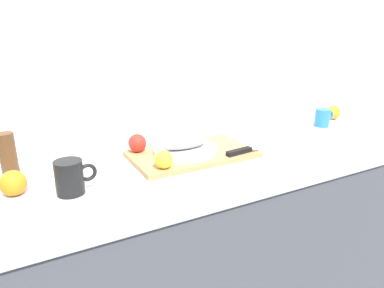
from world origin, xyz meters
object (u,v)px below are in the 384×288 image
(white_plate, at_px, (185,150))
(coffee_mug_1, at_px, (323,118))
(cutting_board, at_px, (192,154))
(fish_fillet, at_px, (185,143))
(pepper_mill, at_px, (8,156))
(orange_0, at_px, (13,183))
(chef_knife, at_px, (250,149))
(coffee_mug_0, at_px, (70,177))
(lemon_0, at_px, (164,160))

(white_plate, distance_m, coffee_mug_1, 0.79)
(cutting_board, height_order, coffee_mug_1, coffee_mug_1)
(fish_fillet, relative_size, pepper_mill, 1.19)
(orange_0, relative_size, pepper_mill, 0.49)
(chef_knife, bearing_deg, fish_fillet, 147.68)
(cutting_board, relative_size, coffee_mug_1, 4.13)
(coffee_mug_0, relative_size, orange_0, 1.62)
(fish_fillet, height_order, pepper_mill, pepper_mill)
(coffee_mug_1, xyz_separation_m, pepper_mill, (-1.38, 0.03, 0.03))
(fish_fillet, distance_m, orange_0, 0.58)
(pepper_mill, bearing_deg, coffee_mug_0, -53.71)
(cutting_board, xyz_separation_m, coffee_mug_0, (-0.46, -0.10, 0.04))
(white_plate, height_order, fish_fillet, fish_fillet)
(white_plate, distance_m, chef_knife, 0.24)
(fish_fillet, relative_size, orange_0, 2.40)
(white_plate, relative_size, pepper_mill, 1.58)
(cutting_board, relative_size, orange_0, 6.12)
(coffee_mug_1, relative_size, pepper_mill, 0.73)
(chef_knife, bearing_deg, pepper_mill, 159.86)
(fish_fillet, height_order, coffee_mug_0, coffee_mug_0)
(fish_fillet, distance_m, chef_knife, 0.25)
(coffee_mug_1, distance_m, orange_0, 1.38)
(pepper_mill, bearing_deg, cutting_board, -9.80)
(lemon_0, height_order, pepper_mill, pepper_mill)
(cutting_board, bearing_deg, white_plate, 158.16)
(coffee_mug_0, height_order, coffee_mug_1, coffee_mug_0)
(chef_knife, bearing_deg, lemon_0, 174.08)
(coffee_mug_0, distance_m, pepper_mill, 0.26)
(orange_0, bearing_deg, white_plate, 4.30)
(coffee_mug_0, distance_m, orange_0, 0.16)
(lemon_0, xyz_separation_m, pepper_mill, (-0.45, 0.20, 0.03))
(coffee_mug_1, bearing_deg, lemon_0, -169.64)
(orange_0, height_order, pepper_mill, pepper_mill)
(fish_fillet, distance_m, pepper_mill, 0.59)
(coffee_mug_0, bearing_deg, lemon_0, 0.61)
(pepper_mill, bearing_deg, fish_fillet, -9.28)
(white_plate, bearing_deg, coffee_mug_0, -165.53)
(lemon_0, distance_m, coffee_mug_0, 0.30)
(coffee_mug_0, bearing_deg, chef_knife, 0.26)
(orange_0, bearing_deg, chef_knife, -4.65)
(cutting_board, distance_m, orange_0, 0.61)
(fish_fillet, xyz_separation_m, coffee_mug_1, (0.79, 0.06, -0.01))
(cutting_board, height_order, fish_fillet, fish_fillet)
(lemon_0, bearing_deg, orange_0, 171.75)
(cutting_board, bearing_deg, coffee_mug_0, -167.41)
(lemon_0, xyz_separation_m, coffee_mug_1, (0.93, 0.17, -0.01))
(orange_0, bearing_deg, coffee_mug_1, 4.35)
(chef_knife, distance_m, coffee_mug_0, 0.65)
(chef_knife, bearing_deg, orange_0, 169.47)
(cutting_board, relative_size, coffee_mug_0, 3.77)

